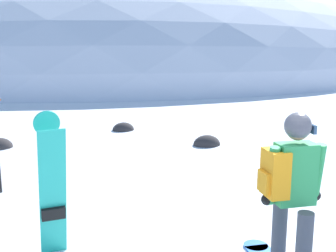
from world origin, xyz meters
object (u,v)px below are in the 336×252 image
Objects in this scene: snowboarder_main at (290,196)px; rock_dark at (123,130)px; spare_snowboard at (52,186)px; rock_mid at (207,145)px.

rock_dark is at bearing 86.00° from snowboarder_main.
spare_snowboard is 2.66× the size of rock_mid.
rock_dark is 2.48m from rock_mid.
rock_dark is 0.90× the size of rock_mid.
snowboarder_main reaches higher than rock_dark.
snowboarder_main is 1.12× the size of spare_snowboard.
rock_mid is at bearing 45.09° from spare_snowboard.
snowboarder_main is 5.56m from rock_mid.
rock_dark is (2.52, 5.93, -0.82)m from spare_snowboard.
rock_dark is (0.51, 7.32, -0.92)m from snowboarder_main.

